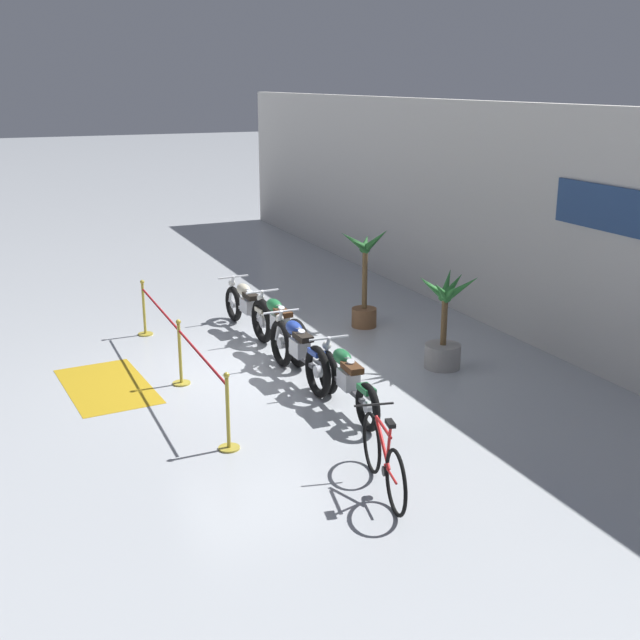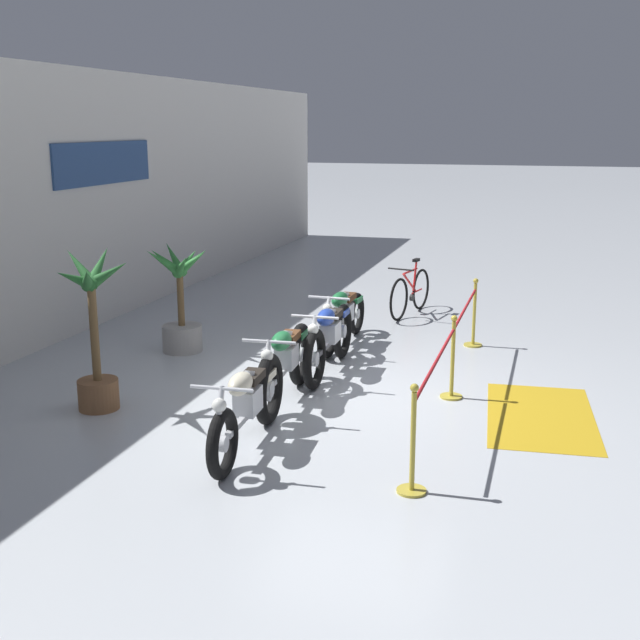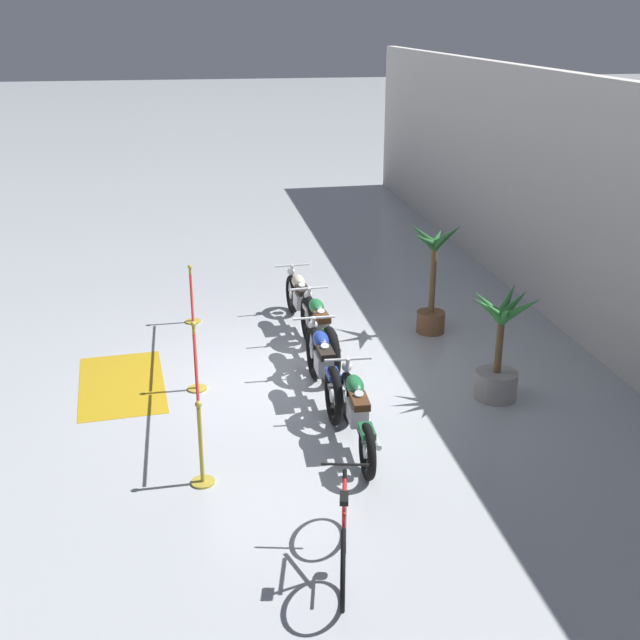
{
  "view_description": "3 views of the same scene",
  "coord_description": "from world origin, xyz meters",
  "px_view_note": "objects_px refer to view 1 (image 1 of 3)",
  "views": [
    {
      "loc": [
        11.75,
        -3.9,
        4.57
      ],
      "look_at": [
        0.41,
        1.0,
        0.86
      ],
      "focal_mm": 45.0,
      "sensor_mm": 36.0,
      "label": 1
    },
    {
      "loc": [
        -9.44,
        -2.38,
        3.31
      ],
      "look_at": [
        -0.29,
        0.35,
        0.98
      ],
      "focal_mm": 45.0,
      "sensor_mm": 36.0,
      "label": 2
    },
    {
      "loc": [
        10.74,
        -1.24,
        5.07
      ],
      "look_at": [
        -0.05,
        0.59,
        0.9
      ],
      "focal_mm": 45.0,
      "sensor_mm": 36.0,
      "label": 3
    }
  ],
  "objects_px": {
    "bicycle": "(383,460)",
    "stanchion_mid_right": "(228,423)",
    "motorcycle_green_1": "(279,327)",
    "potted_palm_right_of_row": "(444,328)",
    "motorcycle_blue_2": "(298,351)",
    "motorcycle_cream_0": "(248,308)",
    "floor_banner": "(107,386)",
    "potted_palm_left_of_row": "(365,283)",
    "motorcycle_green_3": "(347,381)",
    "stanchion_far_left": "(162,323)",
    "stanchion_mid_left": "(180,362)"
  },
  "relations": [
    {
      "from": "bicycle",
      "to": "stanchion_mid_right",
      "type": "xyz_separation_m",
      "value": [
        -1.77,
        -1.31,
        -0.04
      ]
    },
    {
      "from": "motorcycle_green_1",
      "to": "potted_palm_right_of_row",
      "type": "xyz_separation_m",
      "value": [
        1.74,
        2.24,
        0.2
      ]
    },
    {
      "from": "motorcycle_blue_2",
      "to": "stanchion_mid_right",
      "type": "distance_m",
      "value": 2.62
    },
    {
      "from": "motorcycle_cream_0",
      "to": "motorcycle_green_1",
      "type": "relative_size",
      "value": 0.97
    },
    {
      "from": "motorcycle_cream_0",
      "to": "bicycle",
      "type": "distance_m",
      "value": 6.54
    },
    {
      "from": "floor_banner",
      "to": "motorcycle_green_1",
      "type": "bearing_deg",
      "value": 92.75
    },
    {
      "from": "potted_palm_left_of_row",
      "to": "motorcycle_blue_2",
      "type": "bearing_deg",
      "value": -45.75
    },
    {
      "from": "motorcycle_cream_0",
      "to": "potted_palm_right_of_row",
      "type": "relative_size",
      "value": 1.31
    },
    {
      "from": "motorcycle_green_3",
      "to": "stanchion_far_left",
      "type": "bearing_deg",
      "value": -149.0
    },
    {
      "from": "motorcycle_blue_2",
      "to": "stanchion_mid_left",
      "type": "relative_size",
      "value": 2.16
    },
    {
      "from": "potted_palm_right_of_row",
      "to": "motorcycle_blue_2",
      "type": "bearing_deg",
      "value": -99.43
    },
    {
      "from": "motorcycle_cream_0",
      "to": "potted_palm_left_of_row",
      "type": "distance_m",
      "value": 2.27
    },
    {
      "from": "bicycle",
      "to": "potted_palm_right_of_row",
      "type": "distance_m",
      "value": 4.38
    },
    {
      "from": "motorcycle_green_1",
      "to": "motorcycle_green_3",
      "type": "bearing_deg",
      "value": 0.26
    },
    {
      "from": "motorcycle_blue_2",
      "to": "potted_palm_left_of_row",
      "type": "xyz_separation_m",
      "value": [
        -2.18,
        2.24,
        0.38
      ]
    },
    {
      "from": "motorcycle_green_1",
      "to": "potted_palm_left_of_row",
      "type": "bearing_deg",
      "value": 112.22
    },
    {
      "from": "potted_palm_right_of_row",
      "to": "motorcycle_green_3",
      "type": "bearing_deg",
      "value": -65.79
    },
    {
      "from": "motorcycle_cream_0",
      "to": "motorcycle_blue_2",
      "type": "relative_size",
      "value": 0.96
    },
    {
      "from": "stanchion_mid_left",
      "to": "potted_palm_right_of_row",
      "type": "bearing_deg",
      "value": 76.82
    },
    {
      "from": "motorcycle_cream_0",
      "to": "potted_palm_right_of_row",
      "type": "height_order",
      "value": "potted_palm_right_of_row"
    },
    {
      "from": "bicycle",
      "to": "stanchion_far_left",
      "type": "relative_size",
      "value": 0.32
    },
    {
      "from": "potted_palm_right_of_row",
      "to": "motorcycle_green_1",
      "type": "bearing_deg",
      "value": -127.81
    },
    {
      "from": "potted_palm_right_of_row",
      "to": "floor_banner",
      "type": "height_order",
      "value": "potted_palm_right_of_row"
    },
    {
      "from": "potted_palm_left_of_row",
      "to": "potted_palm_right_of_row",
      "type": "height_order",
      "value": "potted_palm_left_of_row"
    },
    {
      "from": "potted_palm_left_of_row",
      "to": "bicycle",
      "type": "bearing_deg",
      "value": -24.47
    },
    {
      "from": "potted_palm_left_of_row",
      "to": "stanchion_mid_left",
      "type": "relative_size",
      "value": 1.86
    },
    {
      "from": "floor_banner",
      "to": "bicycle",
      "type": "bearing_deg",
      "value": 22.52
    },
    {
      "from": "stanchion_mid_right",
      "to": "floor_banner",
      "type": "xyz_separation_m",
      "value": [
        -2.88,
        -1.09,
        -0.35
      ]
    },
    {
      "from": "stanchion_far_left",
      "to": "stanchion_mid_left",
      "type": "relative_size",
      "value": 5.08
    },
    {
      "from": "stanchion_far_left",
      "to": "bicycle",
      "type": "bearing_deg",
      "value": 13.3
    },
    {
      "from": "bicycle",
      "to": "potted_palm_left_of_row",
      "type": "bearing_deg",
      "value": 155.53
    },
    {
      "from": "motorcycle_cream_0",
      "to": "stanchion_far_left",
      "type": "bearing_deg",
      "value": -61.76
    },
    {
      "from": "potted_palm_right_of_row",
      "to": "stanchion_mid_left",
      "type": "bearing_deg",
      "value": -103.18
    },
    {
      "from": "potted_palm_left_of_row",
      "to": "motorcycle_green_3",
      "type": "bearing_deg",
      "value": -29.88
    },
    {
      "from": "stanchion_mid_left",
      "to": "motorcycle_cream_0",
      "type": "bearing_deg",
      "value": 140.45
    },
    {
      "from": "potted_palm_right_of_row",
      "to": "stanchion_mid_right",
      "type": "xyz_separation_m",
      "value": [
        1.54,
        -4.16,
        -0.33
      ]
    },
    {
      "from": "bicycle",
      "to": "potted_palm_right_of_row",
      "type": "relative_size",
      "value": 1.05
    },
    {
      "from": "bicycle",
      "to": "stanchion_mid_right",
      "type": "relative_size",
      "value": 1.65
    },
    {
      "from": "motorcycle_blue_2",
      "to": "potted_palm_left_of_row",
      "type": "relative_size",
      "value": 1.16
    },
    {
      "from": "motorcycle_blue_2",
      "to": "stanchion_far_left",
      "type": "relative_size",
      "value": 0.42
    },
    {
      "from": "motorcycle_cream_0",
      "to": "stanchion_mid_right",
      "type": "relative_size",
      "value": 2.07
    },
    {
      "from": "motorcycle_cream_0",
      "to": "potted_palm_left_of_row",
      "type": "xyz_separation_m",
      "value": [
        0.63,
        2.14,
        0.42
      ]
    },
    {
      "from": "motorcycle_green_3",
      "to": "stanchion_mid_right",
      "type": "distance_m",
      "value": 2.01
    },
    {
      "from": "bicycle",
      "to": "potted_palm_left_of_row",
      "type": "distance_m",
      "value": 6.49
    },
    {
      "from": "motorcycle_green_3",
      "to": "stanchion_mid_left",
      "type": "xyz_separation_m",
      "value": [
        -1.97,
        -1.93,
        -0.1
      ]
    },
    {
      "from": "bicycle",
      "to": "stanchion_mid_left",
      "type": "bearing_deg",
      "value": -163.05
    },
    {
      "from": "motorcycle_green_1",
      "to": "motorcycle_green_3",
      "type": "distance_m",
      "value": 2.74
    },
    {
      "from": "motorcycle_green_1",
      "to": "motorcycle_blue_2",
      "type": "relative_size",
      "value": 0.99
    },
    {
      "from": "bicycle",
      "to": "stanchion_far_left",
      "type": "bearing_deg",
      "value": -166.7
    },
    {
      "from": "stanchion_mid_left",
      "to": "stanchion_mid_right",
      "type": "bearing_deg",
      "value": 0.0
    }
  ]
}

